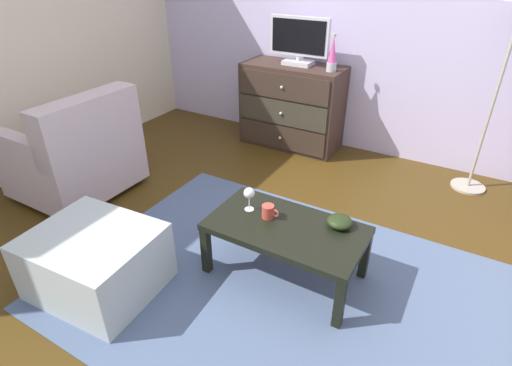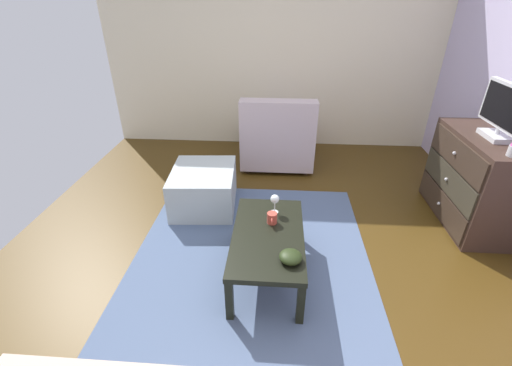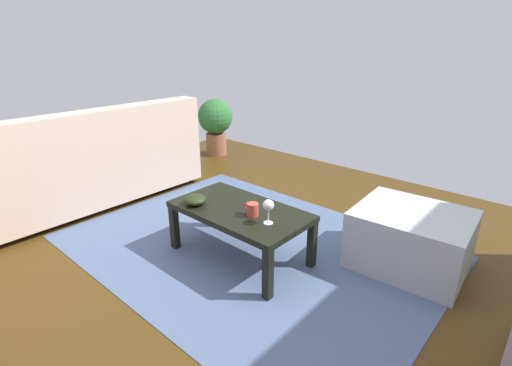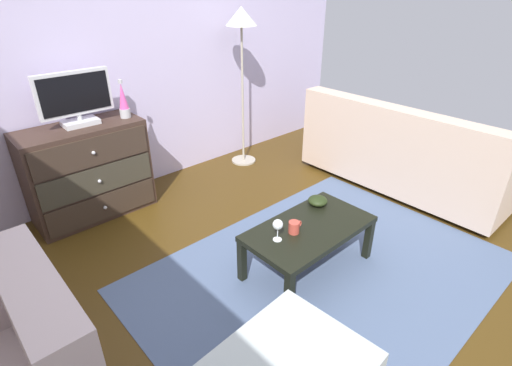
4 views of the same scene
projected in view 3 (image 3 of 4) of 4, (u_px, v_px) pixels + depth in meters
The scene contains 9 objects.
ground_plane at pixel (252, 272), 2.53m from camera, with size 5.54×4.62×0.05m, color #442F0F.
area_rug at pixel (250, 246), 2.78m from camera, with size 2.60×1.90×0.01m, color #4A5B79.
coffee_table at pixel (240, 215), 2.55m from camera, with size 0.93×0.51×0.37m.
wine_glass at pixel (268, 206), 2.29m from camera, with size 0.07×0.07×0.16m.
mug at pixel (252, 209), 2.42m from camera, with size 0.11×0.08×0.08m.
bowl_decorative at pixel (195, 200), 2.58m from camera, with size 0.15×0.15×0.07m, color black.
couch_large at pixel (88, 166), 3.44m from camera, with size 0.85×2.04×0.88m.
ottoman at pixel (410, 239), 2.50m from camera, with size 0.70×0.60×0.39m, color #A7B3B3.
potted_plant at pixel (215, 122), 4.84m from camera, with size 0.44×0.44×0.72m.
Camera 3 is at (-1.45, 1.59, 1.44)m, focal length 26.58 mm.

